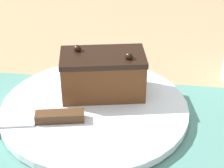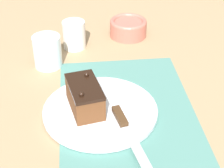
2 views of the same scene
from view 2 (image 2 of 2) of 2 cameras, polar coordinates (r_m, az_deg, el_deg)
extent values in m
plane|color=#9E7F5B|center=(0.97, 2.17, -3.54)|extent=(3.00, 3.00, 0.00)
cube|color=slate|center=(0.97, 2.18, -3.44)|extent=(0.46, 0.34, 0.00)
cylinder|color=white|center=(0.94, -1.80, -4.08)|extent=(0.29, 0.29, 0.01)
cube|color=brown|center=(0.92, -4.16, -2.15)|extent=(0.14, 0.09, 0.06)
cube|color=black|center=(0.90, -4.25, -0.39)|extent=(0.14, 0.10, 0.01)
sphere|color=black|center=(0.87, -4.68, -1.55)|extent=(0.01, 0.01, 0.01)
sphere|color=black|center=(0.93, -3.90, 1.45)|extent=(0.01, 0.01, 0.01)
cube|color=#472D19|center=(0.90, 1.21, -4.95)|extent=(0.07, 0.03, 0.01)
cube|color=#B7BABF|center=(0.83, 3.66, -9.81)|extent=(0.15, 0.05, 0.00)
cylinder|color=white|center=(1.13, -9.82, 4.92)|extent=(0.08, 0.08, 0.10)
cylinder|color=#C66656|center=(1.30, 2.47, 8.40)|extent=(0.13, 0.13, 0.05)
torus|color=#C66656|center=(1.29, 2.50, 9.42)|extent=(0.13, 0.13, 0.02)
cylinder|color=silver|center=(1.22, -5.80, 7.48)|extent=(0.07, 0.07, 0.09)
torus|color=silver|center=(1.26, -5.84, 8.42)|extent=(0.01, 0.06, 0.06)
camera|label=1|loc=(1.00, 26.16, 16.59)|focal=60.00mm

